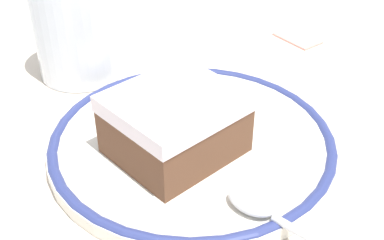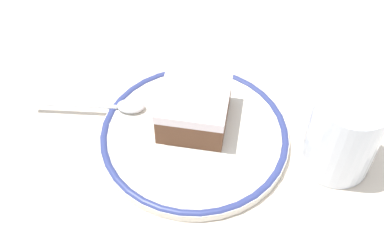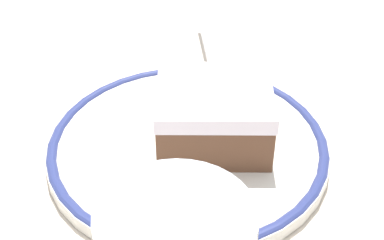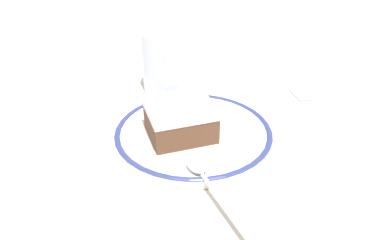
{
  "view_description": "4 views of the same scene",
  "coord_description": "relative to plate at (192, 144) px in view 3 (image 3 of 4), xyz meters",
  "views": [
    {
      "loc": [
        0.32,
        -0.02,
        0.25
      ],
      "look_at": [
        0.0,
        -0.03,
        0.03
      ],
      "focal_mm": 47.65,
      "sensor_mm": 36.0,
      "label": 1
    },
    {
      "loc": [
        -0.3,
        0.2,
        0.48
      ],
      "look_at": [
        0.0,
        -0.03,
        0.03
      ],
      "focal_mm": 46.96,
      "sensor_mm": 36.0,
      "label": 2
    },
    {
      "loc": [
        -0.25,
        -0.27,
        0.3
      ],
      "look_at": [
        0.0,
        -0.03,
        0.03
      ],
      "focal_mm": 53.45,
      "sensor_mm": 36.0,
      "label": 3
    },
    {
      "loc": [
        0.4,
        0.16,
        0.3
      ],
      "look_at": [
        0.0,
        -0.03,
        0.03
      ],
      "focal_mm": 34.38,
      "sensor_mm": 36.0,
      "label": 4
    }
  ],
  "objects": [
    {
      "name": "plate",
      "position": [
        0.0,
        0.0,
        0.0
      ],
      "size": [
        0.23,
        0.23,
        0.01
      ],
      "color": "silver",
      "rests_on": "placemat"
    },
    {
      "name": "spoon",
      "position": [
        0.08,
        0.05,
        0.01
      ],
      "size": [
        0.1,
        0.12,
        0.01
      ],
      "color": "silver",
      "rests_on": "plate"
    },
    {
      "name": "cake_slice",
      "position": [
        0.01,
        -0.01,
        0.03
      ],
      "size": [
        0.12,
        0.12,
        0.05
      ],
      "color": "brown",
      "rests_on": "plate"
    },
    {
      "name": "ground_plane",
      "position": [
        -0.0,
        0.03,
        -0.01
      ],
      "size": [
        2.4,
        2.4,
        0.0
      ],
      "primitive_type": "plane",
      "color": "#B7B2A8"
    },
    {
      "name": "placemat",
      "position": [
        -0.0,
        0.03,
        -0.01
      ],
      "size": [
        0.5,
        0.44,
        0.0
      ],
      "primitive_type": "cube",
      "color": "beige",
      "rests_on": "ground_plane"
    }
  ]
}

